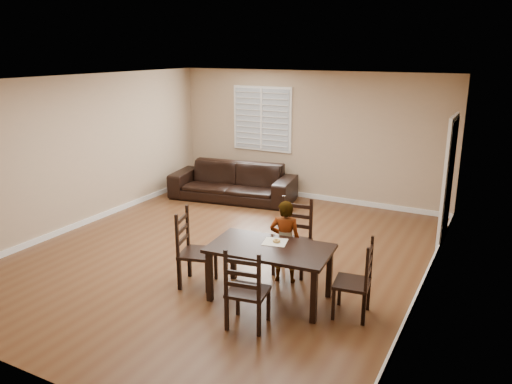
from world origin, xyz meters
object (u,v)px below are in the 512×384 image
at_px(chair_left, 188,251).
at_px(chair_right, 362,283).
at_px(dining_table, 270,253).
at_px(donut, 277,241).
at_px(sofa, 233,182).
at_px(child, 285,242).
at_px(chair_near, 295,238).
at_px(chair_far, 244,294).

xyz_separation_m(chair_left, chair_right, (2.35, 0.23, -0.04)).
height_order(dining_table, donut, donut).
xyz_separation_m(chair_right, sofa, (-3.84, 3.52, -0.06)).
relative_size(chair_right, sofa, 0.37).
bearing_deg(donut, child, 97.63).
distance_m(chair_near, child, 0.45).
height_order(chair_right, donut, chair_right).
bearing_deg(chair_right, sofa, -140.17).
bearing_deg(child, sofa, -65.29).
height_order(chair_near, sofa, chair_near).
bearing_deg(chair_near, donut, -89.10).
height_order(chair_far, donut, chair_far).
bearing_deg(chair_right, donut, -101.09).
relative_size(dining_table, chair_near, 1.49).
distance_m(chair_near, donut, 0.86).
distance_m(dining_table, donut, 0.21).
bearing_deg(child, chair_far, 79.38).
height_order(chair_right, sofa, chair_right).
bearing_deg(chair_right, chair_near, -132.93).
bearing_deg(donut, chair_near, 96.19).
bearing_deg(donut, chair_left, -165.86).
bearing_deg(chair_left, chair_right, -100.58).
xyz_separation_m(child, donut, (0.05, -0.38, 0.16)).
bearing_deg(donut, chair_right, -3.45).
xyz_separation_m(chair_far, donut, (-0.07, 0.99, 0.29)).
relative_size(chair_far, chair_right, 1.02).
distance_m(donut, sofa, 4.38).
distance_m(child, donut, 0.42).
bearing_deg(sofa, chair_far, -67.00).
bearing_deg(sofa, dining_table, -62.36).
distance_m(dining_table, sofa, 4.51).
bearing_deg(chair_far, dining_table, -93.74).
xyz_separation_m(dining_table, sofa, (-2.67, 3.62, -0.25)).
height_order(chair_near, chair_far, chair_near).
bearing_deg(chair_far, sofa, -67.46).
distance_m(chair_near, chair_far, 1.82).
bearing_deg(donut, dining_table, -91.57).
height_order(dining_table, child, child).
relative_size(chair_left, chair_right, 1.09).
bearing_deg(chair_near, sofa, 129.17).
distance_m(chair_far, donut, 1.04).
relative_size(chair_far, child, 0.85).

